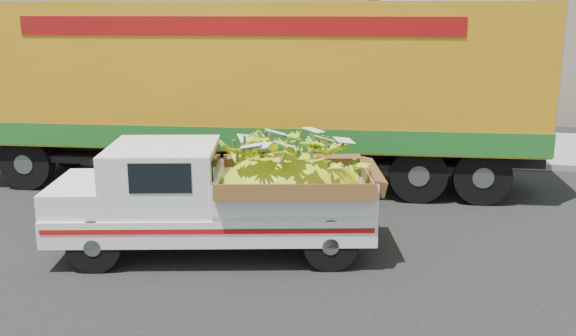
# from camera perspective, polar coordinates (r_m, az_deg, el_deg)

# --- Properties ---
(ground) EXTENTS (100.00, 100.00, 0.00)m
(ground) POSITION_cam_1_polar(r_m,az_deg,el_deg) (10.29, -3.38, -6.88)
(ground) COLOR black
(ground) RESTS_ON ground
(curb) EXTENTS (60.00, 0.25, 0.15)m
(curb) POSITION_cam_1_polar(r_m,az_deg,el_deg) (16.05, 2.03, 1.05)
(curb) COLOR gray
(curb) RESTS_ON ground
(sidewalk) EXTENTS (60.00, 4.00, 0.14)m
(sidewalk) POSITION_cam_1_polar(r_m,az_deg,el_deg) (18.08, 3.07, 2.50)
(sidewalk) COLOR gray
(sidewalk) RESTS_ON ground
(building_left) EXTENTS (18.00, 6.00, 5.00)m
(building_left) POSITION_cam_1_polar(r_m,az_deg,el_deg) (25.69, -13.21, 11.03)
(building_left) COLOR gray
(building_left) RESTS_ON ground
(pickup_truck) EXTENTS (5.05, 2.70, 1.68)m
(pickup_truck) POSITION_cam_1_polar(r_m,az_deg,el_deg) (9.79, -4.45, -2.43)
(pickup_truck) COLOR black
(pickup_truck) RESTS_ON ground
(semi_trailer) EXTENTS (12.04, 3.38, 3.80)m
(semi_trailer) POSITION_cam_1_polar(r_m,az_deg,el_deg) (13.51, -3.46, 7.41)
(semi_trailer) COLOR black
(semi_trailer) RESTS_ON ground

